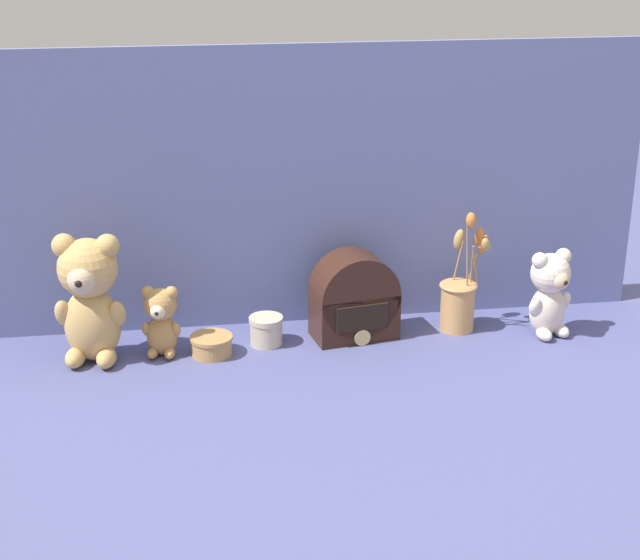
% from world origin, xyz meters
% --- Properties ---
extents(ground_plane, '(4.00, 4.00, 0.00)m').
position_xyz_m(ground_plane, '(0.00, 0.00, 0.00)').
color(ground_plane, '#4C5184').
extents(backdrop_wall, '(1.63, 0.02, 0.68)m').
position_xyz_m(backdrop_wall, '(0.00, 0.17, 0.34)').
color(backdrop_wall, slate).
rests_on(backdrop_wall, ground).
extents(teddy_bear_large, '(0.17, 0.15, 0.30)m').
position_xyz_m(teddy_bear_large, '(-0.52, 0.00, 0.16)').
color(teddy_bear_large, tan).
rests_on(teddy_bear_large, ground).
extents(teddy_bear_medium, '(0.12, 0.11, 0.21)m').
position_xyz_m(teddy_bear_medium, '(0.55, -0.01, 0.11)').
color(teddy_bear_medium, beige).
rests_on(teddy_bear_medium, ground).
extents(teddy_bear_small, '(0.09, 0.08, 0.17)m').
position_xyz_m(teddy_bear_small, '(-0.37, 0.01, 0.09)').
color(teddy_bear_small, tan).
rests_on(teddy_bear_small, ground).
extents(flower_vase, '(0.12, 0.11, 0.30)m').
position_xyz_m(flower_vase, '(0.34, 0.05, 0.09)').
color(flower_vase, tan).
rests_on(flower_vase, ground).
extents(vintage_radio, '(0.21, 0.14, 0.21)m').
position_xyz_m(vintage_radio, '(0.09, 0.05, 0.09)').
color(vintage_radio, '#381E14').
rests_on(vintage_radio, ground).
extents(decorative_tin_tall, '(0.08, 0.08, 0.07)m').
position_xyz_m(decorative_tin_tall, '(-0.13, 0.03, 0.03)').
color(decorative_tin_tall, beige).
rests_on(decorative_tin_tall, ground).
extents(decorative_tin_short, '(0.10, 0.10, 0.05)m').
position_xyz_m(decorative_tin_short, '(-0.26, -0.01, 0.02)').
color(decorative_tin_short, tan).
rests_on(decorative_tin_short, ground).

